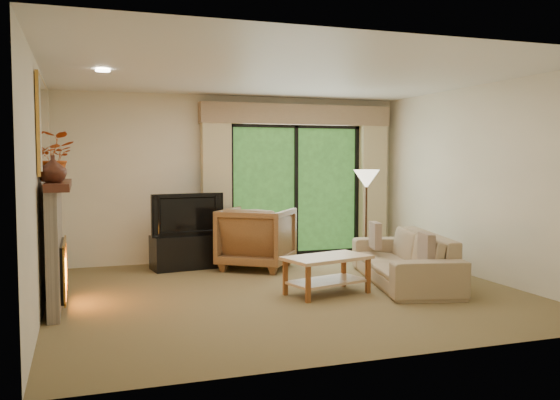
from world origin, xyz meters
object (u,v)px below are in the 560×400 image
object	(u,v)px
media_console	(186,252)
sofa	(404,258)
coffee_table	(327,275)
armchair	(257,238)

from	to	relation	value
media_console	sofa	bearing A→B (deg)	-45.16
sofa	coffee_table	distance (m)	1.23
armchair	coffee_table	bearing A→B (deg)	135.48
media_console	armchair	bearing A→B (deg)	-25.89
sofa	coffee_table	world-z (taller)	sofa
media_console	coffee_table	world-z (taller)	media_console
media_console	sofa	distance (m)	3.15
media_console	sofa	world-z (taller)	sofa
media_console	armchair	distance (m)	1.06
media_console	coffee_table	bearing A→B (deg)	-66.76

